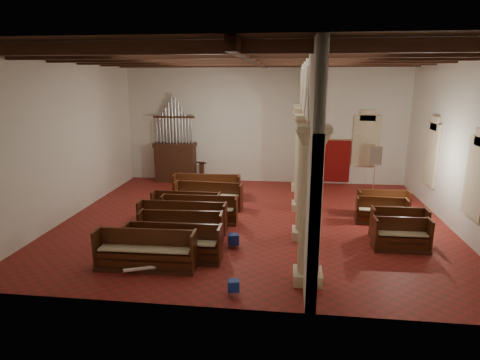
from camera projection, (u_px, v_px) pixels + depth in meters
The scene contains 33 objects.
floor at pixel (253, 220), 15.01m from camera, with size 14.00×14.00×0.00m, color maroon.
ceiling at pixel (255, 53), 13.54m from camera, with size 14.00×14.00×0.00m, color #301D10.
wall_back at pixel (264, 123), 20.05m from camera, with size 14.00×0.02×6.00m, color silver.
wall_front at pixel (230, 183), 8.50m from camera, with size 14.00×0.02×6.00m, color silver.
wall_left at pixel (69, 138), 15.08m from camera, with size 0.02×12.00×6.00m, color silver.
wall_right at pixel (461, 145), 13.47m from camera, with size 0.02×12.00×6.00m, color silver.
ceiling_beams at pixel (255, 58), 13.59m from camera, with size 13.80×11.80×0.30m, color #3E2013, non-canonical shape.
arcade at pixel (306, 126), 13.93m from camera, with size 0.90×11.90×6.00m.
window_right_a at pixel (477, 178), 12.23m from camera, with size 0.03×1.00×2.20m, color #306C50.
window_right_b at pixel (432, 154), 16.08m from camera, with size 0.03×1.00×2.20m, color #306C50.
window_back at pixel (366, 141), 19.66m from camera, with size 1.00×0.03×2.20m, color #306C50.
pipe_organ at pixel (175, 155), 20.49m from camera, with size 2.10×0.85×4.40m.
lectern at pixel (202, 173), 20.55m from camera, with size 0.48×0.49×1.11m.
dossal_curtain at pixel (334, 161), 20.02m from camera, with size 1.80×0.07×2.17m.
processional_banner at pixel (374, 176), 18.47m from camera, with size 0.53×0.67×2.35m.
hymnal_box_a at pixel (233, 286), 9.79m from camera, with size 0.28×0.23×0.28m, color #162E9A.
hymnal_box_b at pixel (233, 239), 12.55m from camera, with size 0.33×0.27×0.33m, color navy.
hymnal_box_c at pixel (204, 219), 14.39m from camera, with size 0.29×0.24×0.29m, color navy.
tube_heater_a at pixel (142, 269), 10.84m from camera, with size 0.10×0.10×1.00m, color white.
tube_heater_b at pixel (135, 255), 11.70m from camera, with size 0.09×0.09×0.91m, color white.
nave_pew_0 at pixel (146, 256), 11.12m from camera, with size 2.81×0.81×1.10m.
nave_pew_1 at pixel (174, 248), 11.65m from camera, with size 2.80×0.74×1.08m.
nave_pew_2 at pixel (181, 233), 12.84m from camera, with size 2.70×0.83×1.05m.
nave_pew_3 at pixel (182, 222), 13.86m from camera, with size 3.06×0.70×1.04m.
nave_pew_4 at pixel (199, 214), 14.72m from camera, with size 2.80×0.72×1.00m.
nave_pew_5 at pixel (186, 208), 15.42m from camera, with size 2.65×0.68×0.95m.
nave_pew_6 at pixel (208, 200), 16.39m from camera, with size 2.82×0.88×1.06m.
nave_pew_7 at pixel (207, 191), 17.51m from camera, with size 2.92×0.92×1.11m.
nave_pew_8 at pixel (208, 189), 18.10m from camera, with size 2.92×0.84×0.97m.
aisle_pew_0 at pixel (401, 239), 12.34m from camera, with size 1.70×0.70×1.01m.
aisle_pew_1 at pixel (398, 229), 13.20m from camera, with size 1.77×0.71×1.05m.
aisle_pew_2 at pixel (381, 215), 14.62m from camera, with size 1.83×0.76×0.97m.
aisle_pew_3 at pixel (383, 208), 15.37m from camera, with size 1.97×0.81×1.02m.
Camera 1 is at (1.18, -14.15, 5.13)m, focal length 30.00 mm.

